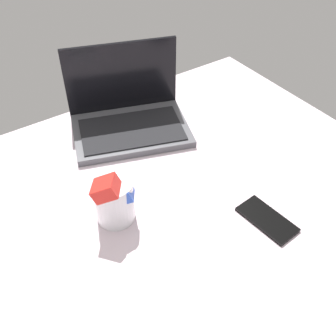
{
  "coord_description": "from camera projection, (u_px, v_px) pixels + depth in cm",
  "views": [
    {
      "loc": [
        -9.45,
        -35.33,
        90.96
      ],
      "look_at": [
        31.57,
        25.43,
        24.0
      ],
      "focal_mm": 43.43,
      "sensor_mm": 36.0,
      "label": 1
    }
  ],
  "objects": [
    {
      "name": "cell_phone",
      "position": [
        267.0,
        219.0,
        0.94
      ],
      "size": [
        8.06,
        14.57,
        0.8
      ],
      "primitive_type": "cube",
      "rotation": [
        0.0,
        0.0,
        3.23
      ],
      "color": "black",
      "rests_on": "bed_mattress"
    },
    {
      "name": "laptop",
      "position": [
        128.0,
        115.0,
        1.19
      ],
      "size": [
        38.73,
        32.58,
        23.0
      ],
      "rotation": [
        0.0,
        0.0,
        -0.34
      ],
      "color": "#4C4C51",
      "rests_on": "bed_mattress"
    },
    {
      "name": "snack_cup",
      "position": [
        114.0,
        199.0,
        0.91
      ],
      "size": [
        10.55,
        9.75,
        14.16
      ],
      "color": "silver",
      "rests_on": "bed_mattress"
    }
  ]
}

